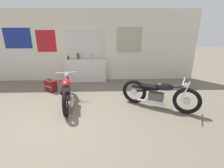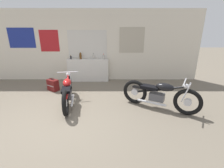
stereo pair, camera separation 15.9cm
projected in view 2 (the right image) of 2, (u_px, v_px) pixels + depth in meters
The scene contains 10 objects.
ground_plane at pixel (53, 121), 4.41m from camera, with size 24.00×24.00×0.00m, color #706656.
wall_back at pixel (75, 46), 6.98m from camera, with size 10.00×0.07×2.80m.
sill_counter at pixel (88, 70), 7.14m from camera, with size 1.65×0.28×0.92m.
bottle_leftmost at pixel (71, 57), 6.94m from camera, with size 0.06×0.06×0.16m.
bottle_left_center at pixel (80, 56), 6.94m from camera, with size 0.09×0.09×0.30m.
bottle_center at pixel (93, 56), 6.96m from camera, with size 0.08×0.08×0.23m.
bottle_right_center at pixel (103, 57), 6.91m from camera, with size 0.08×0.08×0.21m.
motorcycle_red at pixel (67, 91), 5.18m from camera, with size 0.64×2.00×0.87m.
motorcycle_black at pixel (159, 95), 4.91m from camera, with size 2.01×1.14×0.92m.
hard_case_darkred at pixel (53, 85), 6.26m from camera, with size 0.47×0.42×0.43m.
Camera 2 is at (1.48, -3.80, 2.44)m, focal length 28.00 mm.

